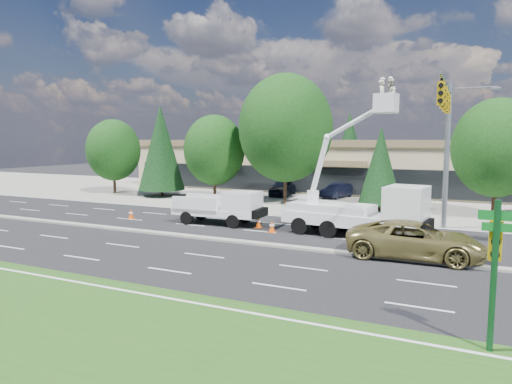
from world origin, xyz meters
The scene contains 25 objects.
ground centered at (0.00, 0.00, 0.00)m, with size 140.00×140.00×0.00m, color black.
concrete_apron centered at (0.00, 20.00, 0.01)m, with size 140.00×22.00×0.01m, color gray.
grass_verge centered at (0.00, -13.00, 0.01)m, with size 140.00×10.00×0.01m, color #214E16.
road_median centered at (0.00, 0.00, 0.06)m, with size 120.00×0.55×0.12m, color gray.
strip_mall centered at (0.00, 29.97, 2.83)m, with size 50.40×15.40×5.50m.
tree_front_a centered at (-22.00, 15.00, 4.45)m, with size 5.48×5.48×7.61m.
tree_front_b centered at (-16.00, 15.00, 4.76)m, with size 4.51×4.51×8.88m.
tree_front_c centered at (-10.00, 15.00, 4.57)m, with size 5.63×5.63×7.81m.
tree_front_d centered at (-3.00, 15.00, 6.50)m, with size 8.00×8.00×11.10m.
tree_front_e centered at (5.00, 15.00, 3.51)m, with size 3.32×3.32×6.55m.
tree_front_f centered at (13.00, 15.00, 4.95)m, with size 6.09×6.09×8.45m.
tree_back_a centered at (-18.00, 42.00, 5.42)m, with size 5.12×5.12×10.10m.
tree_back_b centered at (-4.00, 42.00, 5.01)m, with size 4.74×4.74×9.35m.
tree_back_c centered at (10.00, 42.00, 4.52)m, with size 4.28×4.28×8.43m.
signal_mast centered at (10.03, 7.04, 6.06)m, with size 2.76×10.16×9.00m.
street_sign_pole centered at (12.00, -8.40, 2.44)m, with size 0.90×0.44×4.00m.
utility_pickup centered at (-3.18, 4.35, 0.91)m, with size 5.83×2.50×2.20m.
bucket_truck centered at (6.01, 4.11, 1.87)m, with size 8.25×3.46×8.84m.
traffic_cone_a centered at (-10.04, 3.43, 0.34)m, with size 0.40×0.40×0.70m.
traffic_cone_b centered at (-0.57, 4.24, 0.34)m, with size 0.40×0.40×0.70m.
traffic_cone_c centered at (0.76, 3.30, 0.34)m, with size 0.40×0.40×0.70m.
traffic_cone_d centered at (6.17, 4.20, 0.34)m, with size 0.40×0.40×0.70m.
minivan centered at (9.18, 0.60, 0.86)m, with size 2.86×6.21×1.73m, color olive.
parked_car_west centered at (-5.41, 20.46, 0.79)m, with size 1.87×4.66×1.59m, color black.
parked_car_east centered at (0.00, 21.00, 0.69)m, with size 1.47×4.21×1.39m, color black.
Camera 1 is at (11.29, -21.43, 5.51)m, focal length 32.00 mm.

